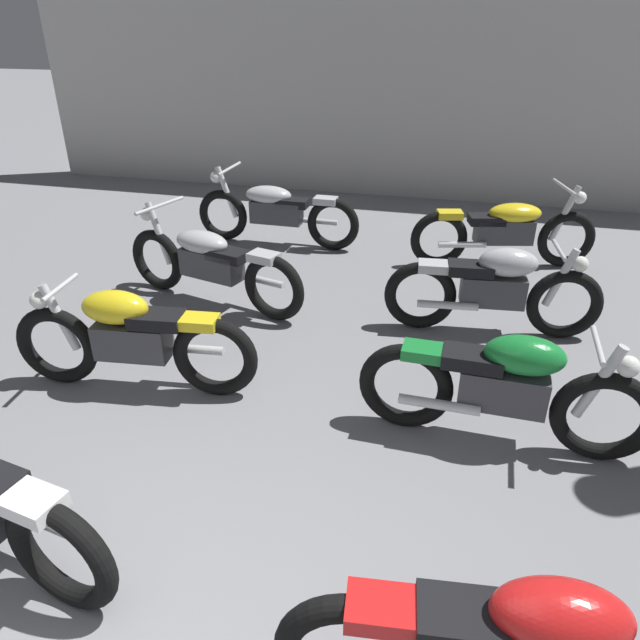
{
  "coord_description": "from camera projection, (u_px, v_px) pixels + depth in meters",
  "views": [
    {
      "loc": [
        1.02,
        -0.79,
        2.66
      ],
      "look_at": [
        0.0,
        3.12,
        0.55
      ],
      "focal_mm": 32.67,
      "sensor_mm": 36.0,
      "label": 1
    }
  ],
  "objects": [
    {
      "name": "motorcycle_right_row_3",
      "position": [
        505.0,
        230.0,
        6.79
      ],
      "size": [
        2.13,
        0.84,
        0.97
      ],
      "color": "black",
      "rests_on": "ground"
    },
    {
      "name": "motorcycle_left_row_3",
      "position": [
        276.0,
        211.0,
        7.46
      ],
      "size": [
        2.17,
        0.68,
        0.97
      ],
      "color": "black",
      "rests_on": "ground"
    },
    {
      "name": "motorcycle_left_row_2",
      "position": [
        210.0,
        262.0,
        5.89
      ],
      "size": [
        2.13,
        0.81,
        0.97
      ],
      "color": "black",
      "rests_on": "ground"
    },
    {
      "name": "motorcycle_right_row_2",
      "position": [
        494.0,
        288.0,
        5.32
      ],
      "size": [
        1.97,
        0.53,
        0.88
      ],
      "color": "black",
      "rests_on": "ground"
    },
    {
      "name": "motorcycle_left_row_1",
      "position": [
        131.0,
        337.0,
        4.49
      ],
      "size": [
        1.97,
        0.54,
        0.88
      ],
      "color": "black",
      "rests_on": "ground"
    },
    {
      "name": "motorcycle_right_row_1",
      "position": [
        505.0,
        386.0,
        3.9
      ],
      "size": [
        1.97,
        0.48,
        0.88
      ],
      "color": "black",
      "rests_on": "ground"
    },
    {
      "name": "back_wall",
      "position": [
        415.0,
        80.0,
        8.94
      ],
      "size": [
        12.79,
        0.24,
        3.6
      ],
      "primitive_type": "cube",
      "color": "#BCBAB7",
      "rests_on": "ground"
    }
  ]
}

